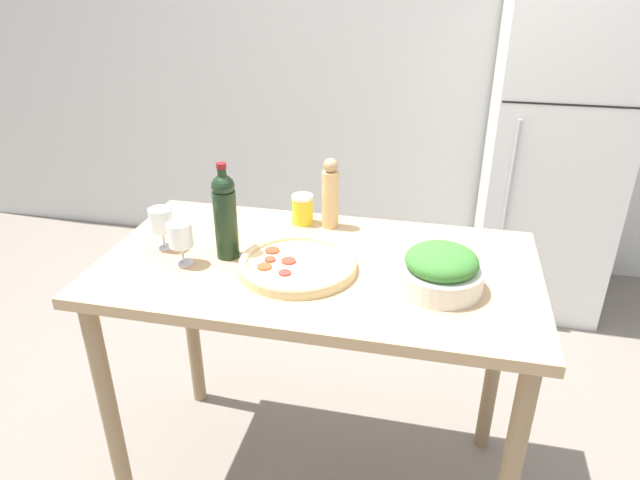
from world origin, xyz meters
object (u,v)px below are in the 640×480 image
at_px(homemade_pizza, 298,264).
at_px(wine_glass_far, 161,221).
at_px(salt_canister, 303,209).
at_px(wine_glass_near, 181,237).
at_px(refrigerator, 551,160).
at_px(pepper_mill, 330,195).
at_px(wine_bottle, 225,214).
at_px(salad_bowl, 441,270).

bearing_deg(homemade_pizza, wine_glass_far, 174.24).
distance_m(wine_glass_far, salt_canister, 0.49).
height_order(wine_glass_near, homemade_pizza, wine_glass_near).
distance_m(refrigerator, salt_canister, 1.67).
distance_m(pepper_mill, salt_canister, 0.12).
distance_m(wine_bottle, salad_bowl, 0.67).
distance_m(wine_bottle, homemade_pizza, 0.27).
bearing_deg(wine_bottle, homemade_pizza, -8.80).
xyz_separation_m(refrigerator, salt_canister, (-1.03, -1.30, 0.16)).
bearing_deg(wine_glass_far, wine_glass_near, -38.90).
bearing_deg(wine_glass_near, wine_bottle, 32.85).
bearing_deg(homemade_pizza, wine_glass_near, -173.65).
xyz_separation_m(refrigerator, salad_bowl, (-0.54, -1.65, 0.17)).
bearing_deg(salad_bowl, refrigerator, 71.90).
xyz_separation_m(wine_glass_far, salt_canister, (0.39, 0.29, -0.04)).
distance_m(wine_glass_near, homemade_pizza, 0.37).
distance_m(refrigerator, wine_bottle, 2.01).
bearing_deg(wine_glass_near, homemade_pizza, 6.35).
bearing_deg(salad_bowl, salt_canister, 144.68).
bearing_deg(pepper_mill, homemade_pizza, -95.77).
distance_m(pepper_mill, homemade_pizza, 0.34).
height_order(wine_glass_near, salt_canister, wine_glass_near).
distance_m(refrigerator, wine_glass_near, 2.14).
height_order(refrigerator, wine_glass_far, refrigerator).
relative_size(refrigerator, salad_bowl, 6.77).
xyz_separation_m(homemade_pizza, salt_canister, (-0.07, 0.33, 0.03)).
bearing_deg(wine_glass_near, salt_canister, 52.34).
bearing_deg(homemade_pizza, wine_bottle, 171.20).
relative_size(wine_glass_near, wine_glass_far, 1.00).
xyz_separation_m(refrigerator, wine_glass_near, (-1.32, -1.67, 0.20)).
xyz_separation_m(wine_glass_far, salad_bowl, (0.89, -0.06, -0.03)).
bearing_deg(pepper_mill, wine_glass_far, -150.49).
bearing_deg(wine_bottle, refrigerator, 53.01).
bearing_deg(pepper_mill, wine_glass_near, -136.66).
distance_m(wine_glass_near, salad_bowl, 0.78).
distance_m(salad_bowl, salt_canister, 0.60).
xyz_separation_m(salad_bowl, salt_canister, (-0.49, 0.35, -0.01)).
xyz_separation_m(refrigerator, homemade_pizza, (-0.96, -1.63, 0.13)).
bearing_deg(refrigerator, pepper_mill, -125.52).
xyz_separation_m(wine_glass_far, homemade_pizza, (0.46, -0.05, -0.08)).
bearing_deg(salad_bowl, pepper_mill, 138.73).
height_order(salad_bowl, salt_canister, salad_bowl).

